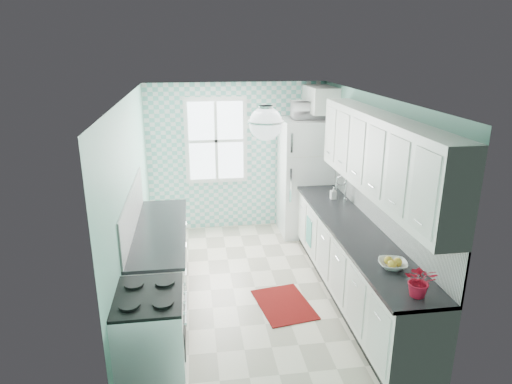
{
  "coord_description": "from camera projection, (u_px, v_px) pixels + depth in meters",
  "views": [
    {
      "loc": [
        -0.75,
        -5.34,
        3.09
      ],
      "look_at": [
        0.05,
        0.25,
        1.25
      ],
      "focal_mm": 32.0,
      "sensor_mm": 36.0,
      "label": 1
    }
  ],
  "objects": [
    {
      "name": "upper_cabinet_fridge",
      "position": [
        319.0,
        99.0,
        7.28
      ],
      "size": [
        0.4,
        0.74,
        0.4
      ],
      "primitive_type": "cube",
      "color": "white",
      "rests_on": "wall_right"
    },
    {
      "name": "countertop_right",
      "position": [
        355.0,
        230.0,
        5.58
      ],
      "size": [
        0.63,
        3.6,
        0.04
      ],
      "primitive_type": "cube",
      "color": "black",
      "rests_on": "base_cabinets_right"
    },
    {
      "name": "base_cabinets_left",
      "position": [
        161.0,
        265.0,
        5.71
      ],
      "size": [
        0.6,
        2.15,
        0.9
      ],
      "primitive_type": "cube",
      "color": "white",
      "rests_on": "floor"
    },
    {
      "name": "wall_front",
      "position": [
        293.0,
        287.0,
        3.62
      ],
      "size": [
        3.0,
        0.02,
        2.5
      ],
      "primitive_type": "cube",
      "color": "#80C1AD",
      "rests_on": "floor"
    },
    {
      "name": "potted_plant",
      "position": [
        420.0,
        281.0,
        4.03
      ],
      "size": [
        0.35,
        0.33,
        0.31
      ],
      "primitive_type": "imported",
      "rotation": [
        0.0,
        0.0,
        -0.41
      ],
      "color": "#A51410",
      "rests_on": "countertop_right"
    },
    {
      "name": "wall_left",
      "position": [
        131.0,
        204.0,
        5.49
      ],
      "size": [
        0.02,
        4.4,
        2.5
      ],
      "primitive_type": "cube",
      "color": "#80C1AD",
      "rests_on": "floor"
    },
    {
      "name": "rug",
      "position": [
        284.0,
        304.0,
        5.66
      ],
      "size": [
        0.74,
        0.95,
        0.01
      ],
      "primitive_type": "cube",
      "rotation": [
        0.0,
        0.0,
        0.16
      ],
      "color": "maroon",
      "rests_on": "floor"
    },
    {
      "name": "microwave",
      "position": [
        308.0,
        110.0,
        7.26
      ],
      "size": [
        0.52,
        0.36,
        0.29
      ],
      "primitive_type": "imported",
      "rotation": [
        0.0,
        0.0,
        3.13
      ],
      "color": "white",
      "rests_on": "fridge"
    },
    {
      "name": "window",
      "position": [
        216.0,
        141.0,
        7.59
      ],
      "size": [
        1.04,
        0.05,
        1.44
      ],
      "color": "white",
      "rests_on": "wall_back"
    },
    {
      "name": "stove",
      "position": [
        152.0,
        338.0,
        4.24
      ],
      "size": [
        0.62,
        0.77,
        0.93
      ],
      "rotation": [
        0.0,
        0.0,
        0.07
      ],
      "color": "white",
      "rests_on": "floor"
    },
    {
      "name": "wall_right",
      "position": [
        370.0,
        193.0,
        5.9
      ],
      "size": [
        0.02,
        4.4,
        2.5
      ],
      "primitive_type": "cube",
      "color": "#80C1AD",
      "rests_on": "floor"
    },
    {
      "name": "base_cabinets_right",
      "position": [
        354.0,
        264.0,
        5.73
      ],
      "size": [
        0.6,
        3.6,
        0.9
      ],
      "primitive_type": "cube",
      "color": "white",
      "rests_on": "floor"
    },
    {
      "name": "soap_bottle",
      "position": [
        333.0,
        193.0,
        6.6
      ],
      "size": [
        0.08,
        0.08,
        0.18
      ],
      "primitive_type": "imported",
      "rotation": [
        0.0,
        0.0,
        0.02
      ],
      "color": "#7EA0AE",
      "rests_on": "countertop_right"
    },
    {
      "name": "upper_cabinets_right",
      "position": [
        380.0,
        155.0,
        5.11
      ],
      "size": [
        0.33,
        3.2,
        0.9
      ],
      "primitive_type": "cube",
      "color": "white",
      "rests_on": "wall_right"
    },
    {
      "name": "fridge",
      "position": [
        306.0,
        177.0,
        7.6
      ],
      "size": [
        0.84,
        0.83,
        1.94
      ],
      "rotation": [
        0.0,
        0.0,
        0.04
      ],
      "color": "silver",
      "rests_on": "floor"
    },
    {
      "name": "ceiling",
      "position": [
        255.0,
        96.0,
        5.3
      ],
      "size": [
        3.0,
        4.4,
        0.02
      ],
      "primitive_type": "cube",
      "color": "white",
      "rests_on": "wall_back"
    },
    {
      "name": "floor",
      "position": [
        255.0,
        287.0,
        6.09
      ],
      "size": [
        3.0,
        4.4,
        0.02
      ],
      "primitive_type": "cube",
      "color": "beige",
      "rests_on": "ground"
    },
    {
      "name": "wall_back",
      "position": [
        237.0,
        157.0,
        7.78
      ],
      "size": [
        3.0,
        0.02,
        2.5
      ],
      "primitive_type": "cube",
      "color": "#80C1AD",
      "rests_on": "floor"
    },
    {
      "name": "dish_towel",
      "position": [
        309.0,
        232.0,
        6.65
      ],
      "size": [
        0.12,
        0.26,
        0.41
      ],
      "primitive_type": "cube",
      "rotation": [
        0.0,
        0.0,
        0.41
      ],
      "color": "#65BCB4",
      "rests_on": "base_cabinets_right"
    },
    {
      "name": "countertop_left",
      "position": [
        160.0,
        230.0,
        5.57
      ],
      "size": [
        0.63,
        2.15,
        0.04
      ],
      "primitive_type": "cube",
      "color": "black",
      "rests_on": "base_cabinets_left"
    },
    {
      "name": "sink",
      "position": [
        333.0,
        203.0,
        6.48
      ],
      "size": [
        0.5,
        0.42,
        0.53
      ],
      "rotation": [
        0.0,
        0.0,
        -0.07
      ],
      "color": "silver",
      "rests_on": "countertop_right"
    },
    {
      "name": "accent_wall",
      "position": [
        237.0,
        157.0,
        7.75
      ],
      "size": [
        3.0,
        0.01,
        2.5
      ],
      "primitive_type": "cube",
      "color": "#71C3B5",
      "rests_on": "wall_back"
    },
    {
      "name": "ceiling_light",
      "position": [
        266.0,
        123.0,
        4.61
      ],
      "size": [
        0.34,
        0.34,
        0.35
      ],
      "color": "silver",
      "rests_on": "ceiling"
    },
    {
      "name": "backsplash_left",
      "position": [
        133.0,
        210.0,
        5.44
      ],
      "size": [
        0.02,
        2.15,
        0.51
      ],
      "primitive_type": "cube",
      "color": "white",
      "rests_on": "wall_left"
    },
    {
      "name": "fruit_bowl",
      "position": [
        393.0,
        264.0,
        4.59
      ],
      "size": [
        0.35,
        0.35,
        0.07
      ],
      "primitive_type": "imported",
      "rotation": [
        0.0,
        0.0,
        -0.25
      ],
      "color": "white",
      "rests_on": "countertop_right"
    },
    {
      "name": "backsplash_right",
      "position": [
        381.0,
        208.0,
        5.54
      ],
      "size": [
        0.02,
        3.6,
        0.51
      ],
      "primitive_type": "cube",
      "color": "white",
      "rests_on": "wall_right"
    }
  ]
}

